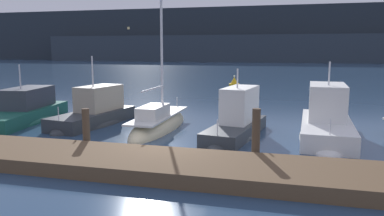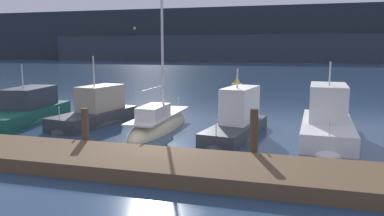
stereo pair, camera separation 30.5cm
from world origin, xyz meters
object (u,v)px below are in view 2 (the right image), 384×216
at_px(sailboat_berth_3, 159,126).
at_px(rowboat_adrift, 0,104).
at_px(motorboat_berth_1, 25,116).
at_px(motorboat_berth_4, 237,127).
at_px(motorboat_berth_2, 96,117).
at_px(channel_buoy, 237,91).
at_px(motorboat_berth_5, 327,127).

height_order(sailboat_berth_3, rowboat_adrift, sailboat_berth_3).
xyz_separation_m(motorboat_berth_1, motorboat_berth_4, (11.60, -0.43, 0.12)).
relative_size(motorboat_berth_1, rowboat_adrift, 2.68).
relative_size(motorboat_berth_2, channel_buoy, 3.20).
relative_size(motorboat_berth_2, sailboat_berth_3, 0.57).
relative_size(motorboat_berth_1, motorboat_berth_2, 1.26).
height_order(sailboat_berth_3, motorboat_berth_5, sailboat_berth_3).
bearing_deg(motorboat_berth_1, motorboat_berth_2, 3.94).
xyz_separation_m(motorboat_berth_2, channel_buoy, (5.67, 11.12, 0.36)).
bearing_deg(motorboat_berth_4, rowboat_adrift, 163.80).
xyz_separation_m(sailboat_berth_3, rowboat_adrift, (-13.70, 4.66, -0.12)).
xyz_separation_m(motorboat_berth_2, rowboat_adrift, (-10.08, 4.39, -0.33)).
relative_size(motorboat_berth_5, channel_buoy, 3.62).
distance_m(motorboat_berth_2, motorboat_berth_5, 11.35).
height_order(motorboat_berth_2, channel_buoy, motorboat_berth_2).
xyz_separation_m(sailboat_berth_3, motorboat_berth_5, (7.73, 0.23, 0.33)).
xyz_separation_m(motorboat_berth_1, sailboat_berth_3, (7.74, 0.02, -0.16)).
xyz_separation_m(sailboat_berth_3, channel_buoy, (2.05, 11.38, 0.57)).
bearing_deg(motorboat_berth_2, motorboat_berth_4, -5.42).
xyz_separation_m(motorboat_berth_5, channel_buoy, (-5.67, 11.15, 0.24)).
bearing_deg(motorboat_berth_2, channel_buoy, 62.96).
bearing_deg(motorboat_berth_5, motorboat_berth_2, 179.82).
xyz_separation_m(motorboat_berth_1, motorboat_berth_5, (15.47, 0.25, 0.17)).
bearing_deg(motorboat_berth_2, rowboat_adrift, 156.46).
bearing_deg(motorboat_berth_4, sailboat_berth_3, 173.49).
bearing_deg(channel_buoy, motorboat_berth_2, -117.04).
distance_m(motorboat_berth_5, channel_buoy, 12.51).
xyz_separation_m(sailboat_berth_3, motorboat_berth_4, (3.86, -0.44, 0.28)).
bearing_deg(rowboat_adrift, motorboat_berth_2, -23.54).
relative_size(motorboat_berth_4, channel_buoy, 3.20).
bearing_deg(sailboat_berth_3, motorboat_berth_1, -179.89).
relative_size(motorboat_berth_2, motorboat_berth_4, 1.00).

